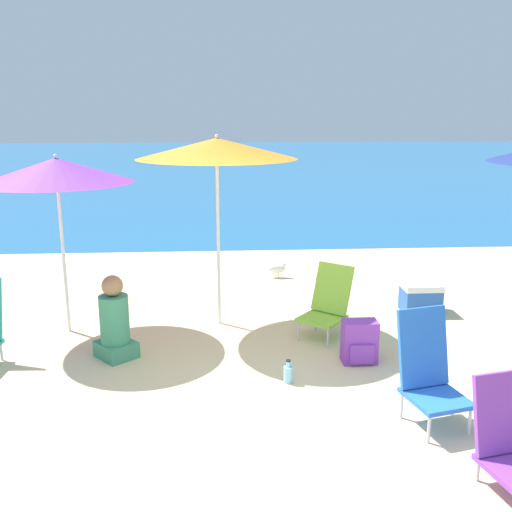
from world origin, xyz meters
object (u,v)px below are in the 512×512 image
(beach_chair_lime, at_px, (328,302))
(backpack_purple, at_px, (360,342))
(seagull, at_px, (277,268))
(water_bottle, at_px, (288,374))
(cooler_box, at_px, (421,297))
(beach_umbrella_orange, at_px, (217,149))
(beach_umbrella_purple, at_px, (56,171))
(person_seated_near, at_px, (115,323))
(beach_chair_blue, at_px, (428,369))

(beach_chair_lime, height_order, backpack_purple, beach_chair_lime)
(backpack_purple, distance_m, seagull, 3.08)
(water_bottle, distance_m, seagull, 3.44)
(backpack_purple, relative_size, water_bottle, 1.93)
(beach_chair_lime, relative_size, cooler_box, 1.70)
(beach_chair_lime, relative_size, water_bottle, 3.56)
(beach_umbrella_orange, height_order, backpack_purple, beach_umbrella_orange)
(water_bottle, xyz_separation_m, cooler_box, (1.86, 1.81, 0.10))
(beach_chair_lime, height_order, seagull, beach_chair_lime)
(water_bottle, bearing_deg, beach_umbrella_purple, 148.40)
(beach_umbrella_purple, xyz_separation_m, beach_chair_lime, (2.87, -0.33, -1.41))
(beach_umbrella_orange, distance_m, seagull, 2.78)
(backpack_purple, bearing_deg, beach_umbrella_purple, 161.42)
(backpack_purple, bearing_deg, person_seated_near, 173.35)
(water_bottle, bearing_deg, beach_chair_lime, 62.95)
(backpack_purple, bearing_deg, beach_chair_blue, -76.03)
(beach_umbrella_purple, bearing_deg, water_bottle, -31.60)
(beach_umbrella_orange, xyz_separation_m, beach_chair_lime, (1.18, -0.47, -1.63))
(beach_umbrella_orange, bearing_deg, cooler_box, 5.68)
(cooler_box, relative_size, seagull, 1.71)
(beach_umbrella_orange, relative_size, backpack_purple, 5.08)
(cooler_box, bearing_deg, beach_chair_blue, -108.47)
(beach_umbrella_purple, relative_size, beach_chair_lime, 2.51)
(beach_umbrella_purple, distance_m, water_bottle, 3.21)
(beach_chair_blue, distance_m, water_bottle, 1.28)
(beach_chair_blue, distance_m, person_seated_near, 3.01)
(water_bottle, bearing_deg, seagull, 85.87)
(seagull, bearing_deg, water_bottle, -94.13)
(backpack_purple, bearing_deg, beach_umbrella_orange, 139.50)
(beach_chair_lime, distance_m, water_bottle, 1.26)
(cooler_box, height_order, seagull, cooler_box)
(beach_umbrella_purple, height_order, backpack_purple, beach_umbrella_purple)
(person_seated_near, relative_size, cooler_box, 1.85)
(seagull, bearing_deg, beach_chair_blue, -79.41)
(beach_chair_lime, bearing_deg, cooler_box, 68.58)
(beach_umbrella_orange, bearing_deg, water_bottle, -68.37)
(cooler_box, bearing_deg, person_seated_near, -162.13)
(beach_chair_blue, xyz_separation_m, water_bottle, (-1.02, 0.70, -0.34))
(beach_umbrella_orange, distance_m, cooler_box, 3.09)
(backpack_purple, height_order, water_bottle, backpack_purple)
(beach_umbrella_purple, xyz_separation_m, beach_chair_blue, (3.33, -2.12, -1.37))
(beach_umbrella_purple, relative_size, cooler_box, 4.28)
(beach_umbrella_purple, bearing_deg, beach_chair_lime, -6.48)
(beach_chair_lime, bearing_deg, person_seated_near, -129.41)
(beach_umbrella_orange, xyz_separation_m, seagull, (0.87, 1.87, -1.87))
(water_bottle, relative_size, cooler_box, 0.48)
(beach_umbrella_purple, relative_size, beach_chair_blue, 2.22)
(beach_chair_lime, height_order, cooler_box, beach_chair_lime)
(beach_chair_blue, bearing_deg, beach_umbrella_purple, 133.81)
(seagull, bearing_deg, backpack_purple, -80.64)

